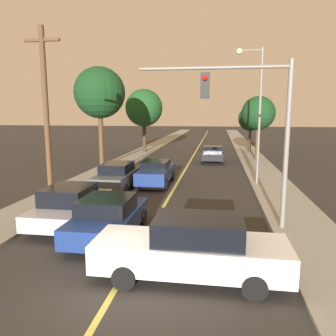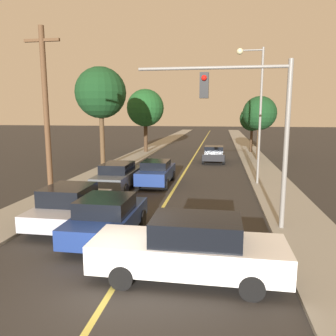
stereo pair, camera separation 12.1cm
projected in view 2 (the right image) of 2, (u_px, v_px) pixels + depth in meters
name	position (u px, v px, depth m)	size (l,w,h in m)	color
ground_plane	(113.00, 288.00, 8.16)	(200.00, 200.00, 0.00)	#2D2B28
road_surface	(201.00, 146.00, 43.21)	(8.92, 80.00, 0.01)	#2D2B28
sidewalk_left	(158.00, 145.00, 44.09)	(2.50, 80.00, 0.12)	gray
sidewalk_right	(245.00, 146.00, 42.31)	(2.50, 80.00, 0.12)	gray
car_near_lane_front	(107.00, 217.00, 11.30)	(2.00, 4.15, 1.50)	navy
car_near_lane_second	(156.00, 172.00, 19.87)	(1.86, 4.32, 1.48)	navy
car_outer_lane_front	(70.00, 204.00, 12.83)	(2.00, 4.40, 1.53)	#A5A8B2
car_outer_lane_second	(118.00, 175.00, 18.84)	(1.87, 4.80, 1.50)	#474C51
car_far_oncoming	(214.00, 154.00, 28.78)	(1.95, 3.83, 1.42)	black
car_crossing_right	(190.00, 248.00, 8.52)	(5.05, 1.86, 1.67)	white
traffic_signal_mast	(250.00, 114.00, 11.67)	(5.45, 0.42, 6.02)	slate
streetlamp_right	(255.00, 100.00, 19.00)	(1.55, 0.36, 7.86)	slate
utility_pole_left	(46.00, 115.00, 14.40)	(1.60, 0.24, 7.83)	#513823
tree_left_near	(145.00, 108.00, 35.13)	(3.99, 3.99, 6.72)	#3D2B1C
tree_left_far	(101.00, 93.00, 25.11)	(3.91, 3.91, 7.68)	#4C3823
tree_right_near	(260.00, 113.00, 29.07)	(2.99, 2.99, 5.67)	#4C3823
tree_right_far	(252.00, 119.00, 35.04)	(2.63, 2.63, 4.90)	#3D2B1C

